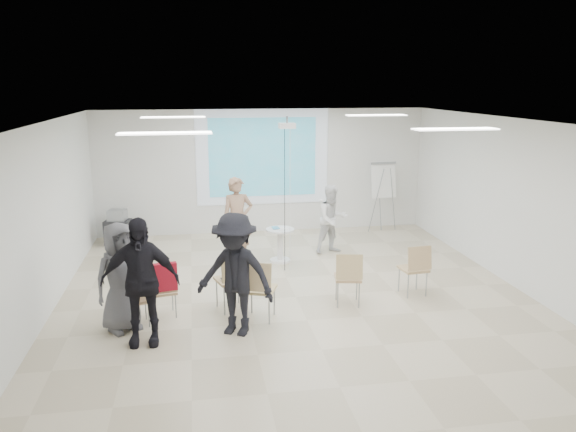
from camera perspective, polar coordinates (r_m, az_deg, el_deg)
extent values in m
cube|color=beige|center=(9.81, 0.79, -8.48)|extent=(8.00, 9.00, 0.10)
cube|color=white|center=(9.12, 0.85, 9.90)|extent=(8.00, 9.00, 0.10)
cube|color=silver|center=(13.77, -2.61, 4.58)|extent=(8.00, 0.10, 3.00)
cube|color=silver|center=(9.51, -23.95, -0.58)|extent=(0.10, 9.00, 3.00)
cube|color=silver|center=(10.82, 22.42, 1.15)|extent=(0.10, 9.00, 3.00)
cube|color=silver|center=(13.65, -2.59, 5.99)|extent=(3.20, 0.01, 2.30)
cube|color=teal|center=(13.64, -2.58, 5.98)|extent=(2.60, 0.01, 1.90)
cylinder|color=white|center=(11.64, -0.80, -4.53)|extent=(0.46, 0.46, 0.05)
cylinder|color=white|center=(11.55, -0.81, -3.04)|extent=(0.13, 0.13, 0.63)
cylinder|color=silver|center=(11.46, -0.81, -1.41)|extent=(0.63, 0.63, 0.04)
cube|color=white|center=(11.43, -0.54, -1.31)|extent=(0.23, 0.19, 0.01)
cube|color=#3E90BB|center=(11.49, -1.26, -1.20)|extent=(0.15, 0.21, 0.01)
imported|color=tan|center=(11.48, -5.16, 0.18)|extent=(0.78, 0.57, 1.99)
imported|color=white|center=(12.08, 4.53, 0.04)|extent=(0.94, 0.83, 1.65)
cube|color=white|center=(11.67, -4.40, 2.00)|extent=(0.06, 0.13, 0.04)
cube|color=white|center=(12.21, 3.45, 1.59)|extent=(0.07, 0.13, 0.04)
cube|color=tan|center=(8.88, -15.14, -8.25)|extent=(0.45, 0.45, 0.04)
cube|color=tan|center=(8.63, -15.06, -7.28)|extent=(0.38, 0.16, 0.36)
cylinder|color=#95989E|center=(8.80, -15.91, -9.95)|extent=(0.02, 0.02, 0.39)
cylinder|color=gray|center=(8.83, -13.93, -9.72)|extent=(0.02, 0.02, 0.39)
cylinder|color=gray|center=(9.08, -16.17, -9.22)|extent=(0.02, 0.02, 0.39)
cylinder|color=gray|center=(9.11, -14.25, -9.01)|extent=(0.02, 0.02, 0.39)
cube|color=tan|center=(9.11, -12.52, -7.48)|extent=(0.45, 0.45, 0.04)
cube|color=tan|center=(8.86, -12.42, -6.51)|extent=(0.39, 0.15, 0.36)
cylinder|color=gray|center=(9.03, -13.28, -9.15)|extent=(0.02, 0.02, 0.40)
cylinder|color=gray|center=(9.06, -11.33, -8.95)|extent=(0.02, 0.02, 0.40)
cylinder|color=gray|center=(9.31, -13.55, -8.45)|extent=(0.02, 0.02, 0.40)
cylinder|color=#94979C|center=(9.35, -11.65, -8.26)|extent=(0.02, 0.02, 0.40)
cube|color=tan|center=(9.17, -5.79, -6.48)|extent=(0.58, 0.58, 0.04)
cube|color=tan|center=(8.89, -5.34, -5.24)|extent=(0.47, 0.22, 0.44)
cylinder|color=gray|center=(9.04, -6.47, -8.53)|extent=(0.03, 0.03, 0.49)
cylinder|color=gray|center=(9.16, -4.23, -8.18)|extent=(0.03, 0.03, 0.49)
cylinder|color=gray|center=(9.37, -7.24, -7.74)|extent=(0.03, 0.03, 0.49)
cylinder|color=gray|center=(9.49, -5.07, -7.41)|extent=(0.03, 0.03, 0.49)
cube|color=tan|center=(8.77, -2.85, -7.42)|extent=(0.59, 0.59, 0.04)
cube|color=tan|center=(8.48, -3.22, -6.21)|extent=(0.46, 0.25, 0.44)
cylinder|color=gray|center=(8.74, -4.32, -9.29)|extent=(0.03, 0.03, 0.48)
cylinder|color=#94979C|center=(8.66, -1.92, -9.49)|extent=(0.03, 0.03, 0.48)
cylinder|color=gray|center=(9.07, -3.71, -8.41)|extent=(0.03, 0.03, 0.48)
cylinder|color=gray|center=(8.99, -1.39, -8.59)|extent=(0.03, 0.03, 0.48)
cube|color=tan|center=(9.39, 6.10, -6.25)|extent=(0.50, 0.50, 0.04)
cube|color=tan|center=(9.12, 6.25, -5.17)|extent=(0.44, 0.16, 0.41)
cylinder|color=gray|center=(9.30, 5.08, -7.99)|extent=(0.03, 0.03, 0.45)
cylinder|color=gray|center=(9.33, 7.23, -7.96)|extent=(0.03, 0.03, 0.45)
cylinder|color=gray|center=(9.62, 4.93, -7.23)|extent=(0.03, 0.03, 0.45)
cylinder|color=gray|center=(9.65, 7.00, -7.21)|extent=(0.03, 0.03, 0.45)
cube|color=tan|center=(10.01, 12.60, -5.26)|extent=(0.47, 0.47, 0.04)
cube|color=tan|center=(9.76, 13.24, -4.21)|extent=(0.44, 0.13, 0.41)
cylinder|color=gray|center=(9.86, 12.11, -6.97)|extent=(0.02, 0.02, 0.45)
cylinder|color=#92959A|center=(10.02, 13.88, -6.73)|extent=(0.02, 0.02, 0.45)
cylinder|color=#96989E|center=(10.15, 11.21, -6.33)|extent=(0.02, 0.02, 0.45)
cylinder|color=#94969C|center=(10.31, 12.94, -6.11)|extent=(0.02, 0.02, 0.45)
cube|color=#A41423|center=(8.80, -12.69, -6.09)|extent=(0.47, 0.19, 0.43)
imported|color=black|center=(9.18, -5.81, -6.22)|extent=(0.42, 0.36, 0.03)
imported|color=black|center=(8.05, -14.84, -5.55)|extent=(1.26, 0.79, 2.11)
imported|color=black|center=(8.13, -5.40, -5.14)|extent=(1.52, 1.27, 2.06)
imported|color=#5D5C62|center=(8.61, -16.67, -5.35)|extent=(1.08, 0.99, 1.85)
cylinder|color=gray|center=(13.83, 8.94, 1.55)|extent=(0.32, 0.16, 1.58)
cylinder|color=gray|center=(14.02, 10.61, 1.64)|extent=(0.28, 0.22, 1.58)
cylinder|color=gray|center=(14.18, 9.29, 1.82)|extent=(0.06, 0.36, 1.58)
cube|color=white|center=(13.93, 9.67, 3.66)|extent=(0.64, 0.24, 0.89)
cube|color=gray|center=(13.90, 9.68, 5.32)|extent=(0.65, 0.12, 0.06)
cube|color=black|center=(13.31, -16.85, -1.55)|extent=(0.62, 0.53, 0.55)
cube|color=gray|center=(13.21, -16.96, 0.09)|extent=(0.44, 0.40, 0.24)
cylinder|color=black|center=(13.30, -17.88, -2.86)|extent=(0.08, 0.08, 0.07)
cylinder|color=black|center=(13.16, -16.09, -2.90)|extent=(0.08, 0.08, 0.07)
cylinder|color=black|center=(13.59, -17.44, -2.48)|extent=(0.08, 0.08, 0.07)
cylinder|color=black|center=(13.46, -15.67, -2.51)|extent=(0.08, 0.08, 0.07)
cube|color=white|center=(10.63, -0.10, 9.15)|extent=(0.30, 0.25, 0.10)
cylinder|color=gray|center=(10.62, -0.10, 9.75)|extent=(0.04, 0.04, 0.14)
cylinder|color=black|center=(10.74, -0.34, 1.46)|extent=(0.01, 0.01, 2.77)
cylinder|color=white|center=(10.74, 0.20, 1.46)|extent=(0.01, 0.01, 2.77)
cube|color=white|center=(10.98, -11.58, 9.81)|extent=(1.20, 0.30, 0.02)
cube|color=white|center=(11.56, 8.96, 10.08)|extent=(1.20, 0.30, 0.02)
cube|color=white|center=(7.49, -12.38, 8.22)|extent=(1.20, 0.30, 0.02)
cube|color=white|center=(8.32, 16.62, 8.46)|extent=(1.20, 0.30, 0.02)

